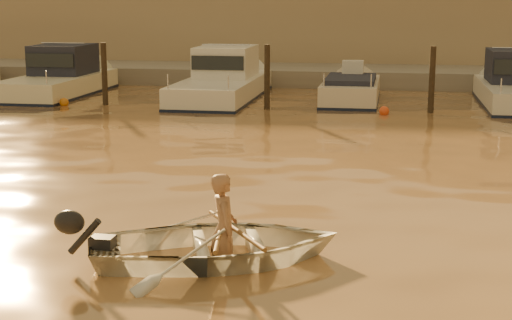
% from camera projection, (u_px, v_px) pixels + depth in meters
% --- Properties ---
extents(ground_plane, '(160.00, 160.00, 0.00)m').
position_uv_depth(ground_plane, '(126.00, 243.00, 11.13)').
color(ground_plane, brown).
rests_on(ground_plane, ground).
extents(dinghy, '(3.88, 3.31, 0.68)m').
position_uv_depth(dinghy, '(217.00, 245.00, 10.35)').
color(dinghy, silver).
rests_on(dinghy, ground_plane).
extents(person, '(0.51, 0.63, 1.48)m').
position_uv_depth(person, '(224.00, 228.00, 10.32)').
color(person, '#9E6F4F').
rests_on(person, dinghy).
extents(outboard_motor, '(0.98, 0.67, 0.70)m').
position_uv_depth(outboard_motor, '(101.00, 246.00, 10.10)').
color(outboard_motor, black).
rests_on(outboard_motor, dinghy).
extents(oar_port, '(1.14, 1.83, 0.13)m').
position_uv_depth(oar_port, '(235.00, 229.00, 10.35)').
color(oar_port, brown).
rests_on(oar_port, dinghy).
extents(oar_starboard, '(0.40, 2.08, 0.13)m').
position_uv_depth(oar_starboard, '(220.00, 230.00, 10.32)').
color(oar_starboard, brown).
rests_on(oar_starboard, dinghy).
extents(moored_boat_1, '(2.30, 6.81, 1.75)m').
position_uv_depth(moored_boat_1, '(58.00, 77.00, 27.81)').
color(moored_boat_1, '#EEE8C7').
rests_on(moored_boat_1, ground_plane).
extents(moored_boat_2, '(2.33, 7.80, 1.75)m').
position_uv_depth(moored_boat_2, '(222.00, 81.00, 26.79)').
color(moored_boat_2, white).
rests_on(moored_boat_2, ground_plane).
extents(moored_boat_3, '(1.80, 5.29, 0.95)m').
position_uv_depth(moored_boat_3, '(351.00, 95.00, 26.13)').
color(moored_boat_3, beige).
rests_on(moored_boat_3, ground_plane).
extents(piling_1, '(0.18, 0.18, 2.20)m').
position_uv_depth(piling_1, '(105.00, 77.00, 25.19)').
color(piling_1, '#2D2319').
rests_on(piling_1, ground_plane).
extents(piling_2, '(0.18, 0.18, 2.20)m').
position_uv_depth(piling_2, '(267.00, 80.00, 24.29)').
color(piling_2, '#2D2319').
rests_on(piling_2, ground_plane).
extents(piling_3, '(0.18, 0.18, 2.20)m').
position_uv_depth(piling_3, '(432.00, 83.00, 23.44)').
color(piling_3, '#2D2319').
rests_on(piling_3, ground_plane).
extents(fender_b, '(0.30, 0.30, 0.30)m').
position_uv_depth(fender_b, '(64.00, 103.00, 25.19)').
color(fender_b, orange).
rests_on(fender_b, ground_plane).
extents(fender_c, '(0.30, 0.30, 0.30)m').
position_uv_depth(fender_c, '(209.00, 109.00, 23.83)').
color(fender_c, silver).
rests_on(fender_c, ground_plane).
extents(fender_d, '(0.30, 0.30, 0.30)m').
position_uv_depth(fender_d, '(384.00, 111.00, 23.29)').
color(fender_d, '#EB4C1B').
rests_on(fender_d, ground_plane).
extents(quay, '(52.00, 4.00, 1.00)m').
position_uv_depth(quay, '(302.00, 79.00, 31.83)').
color(quay, gray).
rests_on(quay, ground_plane).
extents(waterfront_building, '(46.00, 7.00, 4.80)m').
position_uv_depth(waterfront_building, '(316.00, 19.00, 36.68)').
color(waterfront_building, '#9E8466').
rests_on(waterfront_building, quay).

